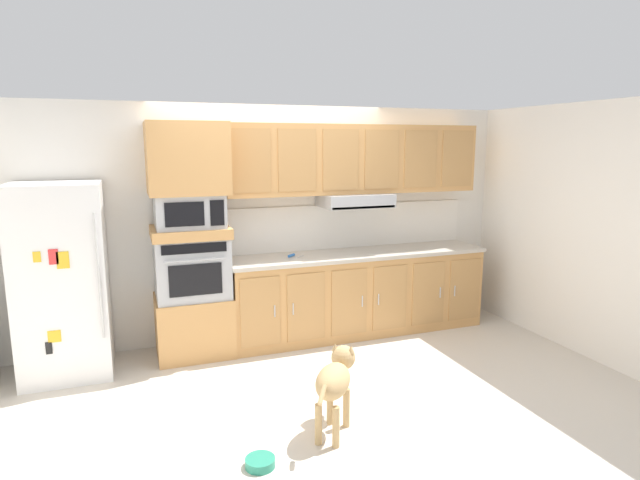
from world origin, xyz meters
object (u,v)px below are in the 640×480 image
(microwave, at_px, (189,211))
(screwdriver, at_px, (292,256))
(refrigerator, at_px, (62,281))
(built_in_oven, at_px, (192,267))
(dog_food_bowl, at_px, (260,462))
(dog, at_px, (335,379))

(microwave, height_order, screwdriver, microwave)
(refrigerator, height_order, built_in_oven, refrigerator)
(built_in_oven, height_order, microwave, microwave)
(screwdriver, relative_size, dog_food_bowl, 0.84)
(built_in_oven, distance_m, microwave, 0.56)
(built_in_oven, bearing_deg, screwdriver, 0.94)
(refrigerator, xyz_separation_m, built_in_oven, (1.15, 0.07, 0.02))
(built_in_oven, relative_size, microwave, 1.09)
(refrigerator, xyz_separation_m, screwdriver, (2.19, 0.08, 0.05))
(microwave, distance_m, dog_food_bowl, 2.54)
(built_in_oven, xyz_separation_m, dog_food_bowl, (0.16, -2.09, -0.87))
(microwave, relative_size, dog_food_bowl, 3.22)
(built_in_oven, xyz_separation_m, dog, (0.79, -1.85, -0.49))
(refrigerator, distance_m, screwdriver, 2.20)
(refrigerator, relative_size, screwdriver, 10.43)
(microwave, bearing_deg, screwdriver, 0.94)
(dog, relative_size, dog_food_bowl, 3.19)
(microwave, bearing_deg, refrigerator, -176.64)
(built_in_oven, relative_size, dog_food_bowl, 3.50)
(screwdriver, xyz_separation_m, dog_food_bowl, (-0.88, -2.11, -0.90))
(dog, xyz_separation_m, dog_food_bowl, (-0.63, -0.24, -0.38))
(refrigerator, height_order, screwdriver, refrigerator)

